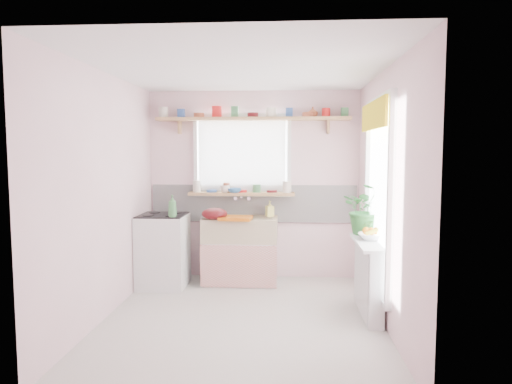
{
  "coord_description": "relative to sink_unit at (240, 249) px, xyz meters",
  "views": [
    {
      "loc": [
        0.43,
        -4.5,
        1.7
      ],
      "look_at": [
        0.1,
        0.55,
        1.25
      ],
      "focal_mm": 32.0,
      "sensor_mm": 36.0,
      "label": 1
    }
  ],
  "objects": [
    {
      "name": "room",
      "position": [
        0.81,
        -0.43,
        0.94
      ],
      "size": [
        3.2,
        3.2,
        3.2
      ],
      "color": "beige",
      "rests_on": "ground"
    },
    {
      "name": "sink_unit",
      "position": [
        0.0,
        0.0,
        0.0
      ],
      "size": [
        0.95,
        0.65,
        1.11
      ],
      "color": "white",
      "rests_on": "ground"
    },
    {
      "name": "cooker",
      "position": [
        -0.95,
        -0.24,
        0.03
      ],
      "size": [
        0.58,
        0.58,
        0.93
      ],
      "color": "white",
      "rests_on": "ground"
    },
    {
      "name": "radiator_ledge",
      "position": [
        1.45,
        -1.09,
        -0.03
      ],
      "size": [
        0.22,
        0.95,
        0.78
      ],
      "color": "white",
      "rests_on": "ground"
    },
    {
      "name": "windowsill",
      "position": [
        -0.0,
        0.19,
        0.71
      ],
      "size": [
        1.4,
        0.22,
        0.04
      ],
      "primitive_type": "cube",
      "color": "tan",
      "rests_on": "room"
    },
    {
      "name": "pine_shelf",
      "position": [
        0.15,
        0.18,
        1.69
      ],
      "size": [
        2.52,
        0.24,
        0.04
      ],
      "primitive_type": "cube",
      "color": "tan",
      "rests_on": "room"
    },
    {
      "name": "shelf_crockery",
      "position": [
        0.15,
        0.18,
        1.76
      ],
      "size": [
        2.47,
        0.11,
        0.12
      ],
      "color": "silver",
      "rests_on": "pine_shelf"
    },
    {
      "name": "sill_crockery",
      "position": [
        -0.02,
        0.19,
        0.78
      ],
      "size": [
        1.35,
        0.11,
        0.12
      ],
      "color": "silver",
      "rests_on": "windowsill"
    },
    {
      "name": "dish_tray",
      "position": [
        -0.04,
        -0.19,
        0.44
      ],
      "size": [
        0.41,
        0.32,
        0.04
      ],
      "primitive_type": "cube",
      "rotation": [
        0.0,
        0.0,
        -0.07
      ],
      "color": "orange",
      "rests_on": "sink_unit"
    },
    {
      "name": "colander",
      "position": [
        -0.3,
        -0.19,
        0.49
      ],
      "size": [
        0.34,
        0.34,
        0.15
      ],
      "primitive_type": "ellipsoid",
      "rotation": [
        0.0,
        0.0,
        0.06
      ],
      "color": "#510D12",
      "rests_on": "sink_unit"
    },
    {
      "name": "jade_plant",
      "position": [
        1.48,
        -0.69,
        0.63
      ],
      "size": [
        0.56,
        0.5,
        0.57
      ],
      "primitive_type": "imported",
      "rotation": [
        0.0,
        0.0,
        -0.11
      ],
      "color": "#2C6F31",
      "rests_on": "radiator_ledge"
    },
    {
      "name": "fruit_bowl",
      "position": [
        1.48,
        -1.01,
        0.38
      ],
      "size": [
        0.31,
        0.31,
        0.07
      ],
      "primitive_type": "imported",
      "rotation": [
        0.0,
        0.0,
        -0.15
      ],
      "color": "white",
      "rests_on": "radiator_ledge"
    },
    {
      "name": "herb_pot",
      "position": [
        1.48,
        -0.85,
        0.44
      ],
      "size": [
        0.12,
        0.1,
        0.2
      ],
      "primitive_type": "imported",
      "rotation": [
        0.0,
        0.0,
        -0.33
      ],
      "color": "#2F6729",
      "rests_on": "radiator_ledge"
    },
    {
      "name": "soap_bottle_sink",
      "position": [
        0.37,
        0.12,
        0.52
      ],
      "size": [
        0.12,
        0.12,
        0.21
      ],
      "primitive_type": "imported",
      "rotation": [
        0.0,
        0.0,
        0.38
      ],
      "color": "#E1DB64",
      "rests_on": "sink_unit"
    },
    {
      "name": "sill_cup",
      "position": [
        -0.21,
        0.13,
        0.78
      ],
      "size": [
        0.14,
        0.14,
        0.1
      ],
      "primitive_type": "imported",
      "rotation": [
        0.0,
        0.0,
        0.12
      ],
      "color": "white",
      "rests_on": "windowsill"
    },
    {
      "name": "sill_bowl",
      "position": [
        -0.09,
        0.13,
        0.76
      ],
      "size": [
        0.18,
        0.18,
        0.06
      ],
      "primitive_type": "imported",
      "rotation": [
        0.0,
        0.0,
        -0.0
      ],
      "color": "teal",
      "rests_on": "windowsill"
    },
    {
      "name": "shelf_vase",
      "position": [
        0.93,
        0.24,
        1.78
      ],
      "size": [
        0.15,
        0.15,
        0.14
      ],
      "primitive_type": "imported",
      "rotation": [
        0.0,
        0.0,
        -0.2
      ],
      "color": "#AA5534",
      "rests_on": "pine_shelf"
    },
    {
      "name": "cooker_bottle",
      "position": [
        -0.77,
        -0.46,
        0.62
      ],
      "size": [
        0.14,
        0.14,
        0.27
      ],
      "primitive_type": "imported",
      "rotation": [
        0.0,
        0.0,
        0.44
      ],
      "color": "#418247",
      "rests_on": "cooker"
    },
    {
      "name": "fruit",
      "position": [
        1.49,
        -1.0,
        0.44
      ],
      "size": [
        0.2,
        0.14,
        0.1
      ],
      "color": "orange",
      "rests_on": "fruit_bowl"
    }
  ]
}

